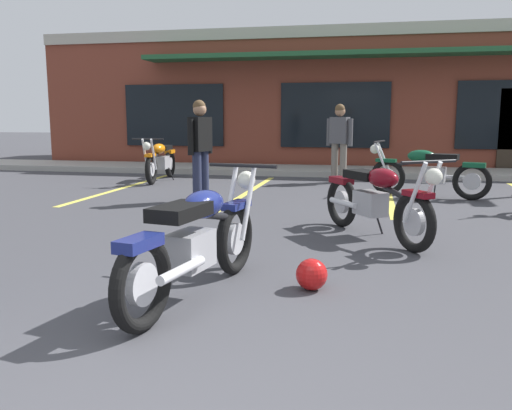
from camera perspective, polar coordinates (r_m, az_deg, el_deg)
ground_plane at (r=5.79m, az=2.47°, el=-4.65°), size 80.00×80.00×0.00m
sidewalk_kerb at (r=13.56m, az=7.94°, el=3.60°), size 22.00×1.80×0.14m
brick_storefront_building at (r=17.17m, az=8.95°, el=10.81°), size 16.78×6.20×3.76m
painted_stall_lines at (r=10.00m, az=6.51°, el=1.24°), size 7.86×4.80×0.01m
motorcycle_foreground_classic at (r=4.17m, az=-6.27°, el=-3.64°), size 0.77×2.09×0.98m
motorcycle_black_cruiser at (r=9.91m, az=17.73°, el=3.46°), size 2.05×0.94×0.98m
motorcycle_silver_naked at (r=12.08m, az=-10.09°, el=4.72°), size 0.66×2.11×0.98m
motorcycle_orange_scrambler at (r=6.32m, az=12.56°, el=0.60°), size 1.41×1.84×0.98m
person_in_black_shirt at (r=8.95m, az=-5.94°, el=6.41°), size 0.37×0.60×1.68m
person_in_shorts_foreground at (r=11.67m, az=8.85°, el=7.01°), size 0.59×0.38×1.68m
helmet_on_pavement at (r=4.43m, az=5.93°, el=-7.34°), size 0.26×0.26×0.26m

